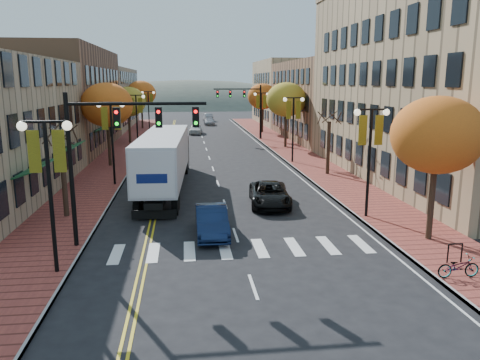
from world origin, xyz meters
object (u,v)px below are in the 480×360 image
object	(u,v)px
navy_sedan	(212,221)
bicycle	(458,267)
black_suv	(270,194)
semi_truck	(166,156)

from	to	relation	value
navy_sedan	bicycle	xyz separation A→B (m)	(8.97, -6.56, -0.14)
navy_sedan	bicycle	size ratio (longest dim) A/B	2.67
navy_sedan	black_suv	xyz separation A→B (m)	(3.86, 5.22, -0.02)
semi_truck	bicycle	world-z (taller)	semi_truck
semi_truck	bicycle	size ratio (longest dim) A/B	9.98
semi_truck	black_suv	bearing A→B (deg)	-35.43
semi_truck	black_suv	distance (m)	8.37
black_suv	bicycle	size ratio (longest dim) A/B	3.09
black_suv	bicycle	world-z (taller)	black_suv
navy_sedan	semi_truck	bearing A→B (deg)	103.87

